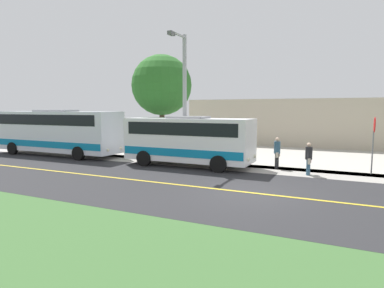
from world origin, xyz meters
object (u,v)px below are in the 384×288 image
Objects in this scene: transit_bus_rear at (57,130)px; pedestrian_waiting at (277,152)px; street_light_pole at (184,94)px; stop_sign at (374,136)px; tree_curbside at (162,85)px; shuttle_bus_front at (189,139)px; pedestrian_with_bags at (309,158)px; commercial_building at (316,121)px.

transit_bus_rear is 5.89× the size of pedestrian_waiting.
pedestrian_waiting is at bearing 99.94° from street_light_pole.
stop_sign is 0.41× the size of tree_curbside.
tree_curbside is at bearing -130.21° from shuttle_bus_front.
pedestrian_waiting is 6.28m from street_light_pole.
shuttle_bus_front is 5.02m from pedestrian_waiting.
stop_sign is at bearing 93.71° from pedestrian_waiting.
street_light_pole reaches higher than pedestrian_waiting.
shuttle_bus_front is at bearing 90.05° from transit_bus_rear.
tree_curbside is (-2.91, -3.44, 3.32)m from shuttle_bus_front.
pedestrian_waiting is (-1.16, -1.76, 0.06)m from pedestrian_with_bags.
pedestrian_waiting is at bearing 94.96° from transit_bus_rear.
street_light_pole reaches higher than pedestrian_with_bags.
pedestrian_with_bags is 0.07× the size of commercial_building.
street_light_pole reaches higher than transit_bus_rear.
stop_sign is 0.38× the size of street_light_pole.
pedestrian_with_bags is at bearing 74.58° from tree_curbside.
street_light_pole is 0.33× the size of commercial_building.
stop_sign reaches higher than pedestrian_with_bags.
tree_curbside reaches higher than shuttle_bus_front.
street_light_pole is (1.23, -9.94, 2.21)m from stop_sign.
tree_curbside is (-1.30, -12.89, 2.94)m from stop_sign.
stop_sign is at bearing 94.67° from transit_bus_rear.
shuttle_bus_front reaches higher than pedestrian_waiting.
transit_bus_rear reaches higher than pedestrian_with_bags.
commercial_building is at bearing 176.80° from pedestrian_waiting.
pedestrian_waiting is at bearing -3.20° from commercial_building.
pedestrian_waiting is 0.60× the size of stop_sign.
pedestrian_with_bags is 0.94× the size of pedestrian_waiting.
pedestrian_with_bags is at bearing -63.19° from stop_sign.
pedestrian_waiting is at bearing -123.36° from pedestrian_with_bags.
commercial_building is (-16.91, 5.68, 0.50)m from shuttle_bus_front.
street_light_pole is (-0.38, -0.50, 2.60)m from shuttle_bus_front.
pedestrian_waiting is 0.23× the size of street_light_pole.
pedestrian_with_bags is (-0.15, 6.56, -0.71)m from shuttle_bus_front.
street_light_pole is at bearing -82.95° from stop_sign.
shuttle_bus_front is at bearing -80.33° from stop_sign.
shuttle_bus_front reaches higher than pedestrian_with_bags.
tree_curbside is 0.31× the size of commercial_building.
commercial_building reaches higher than shuttle_bus_front.
pedestrian_waiting is at bearing 79.01° from tree_curbside.
transit_bus_rear is at bearing -85.33° from stop_sign.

